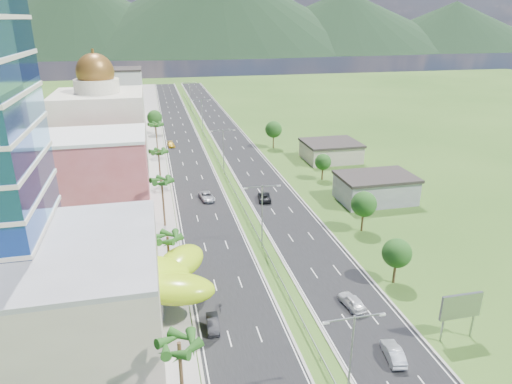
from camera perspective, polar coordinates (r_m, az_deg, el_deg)
ground at (r=68.62m, az=2.74°, el=-10.64°), size 500.00×500.00×0.00m
road_left at (r=150.80m, az=-9.30°, el=6.85°), size 11.00×260.00×0.04m
road_right at (r=152.41m, az=-3.64°, el=7.23°), size 11.00×260.00×0.04m
sidewalk_left at (r=150.54m, az=-12.93°, el=6.59°), size 7.00×260.00×0.12m
median_guardrail at (r=133.95m, az=-5.54°, el=5.52°), size 0.10×216.06×0.76m
streetlight_median_a at (r=45.65m, az=11.81°, el=-19.23°), size 6.04×0.25×11.00m
streetlight_median_b at (r=74.13m, az=0.77°, el=-2.23°), size 6.04×0.25×11.00m
streetlight_median_c at (r=111.33m, az=-4.12°, el=5.67°), size 6.04×0.25×11.00m
streetlight_median_d at (r=154.85m, az=-6.78°, el=9.89°), size 6.04×0.25×11.00m
streetlight_median_e at (r=199.04m, az=-8.30°, el=12.25°), size 6.04×0.25×11.00m
mall_podium at (r=60.76m, az=-26.56°, el=-11.54°), size 30.00×24.00×11.00m
lime_canopy at (r=60.77m, az=-14.90°, el=-10.41°), size 18.00×15.00×7.40m
pink_shophouse at (r=93.41m, az=-19.54°, el=1.97°), size 20.00×15.00×15.00m
domed_building at (r=114.50m, az=-18.68°, el=7.43°), size 20.00×20.00×28.70m
midrise_grey at (r=139.46m, az=-17.28°, el=8.42°), size 16.00×15.00×16.00m
midrise_beige at (r=161.29m, az=-16.77°, el=9.51°), size 16.00×15.00×13.00m
midrise_white at (r=183.52m, az=-16.50°, el=11.62°), size 16.00×15.00×18.00m
billboard at (r=59.59m, az=24.23°, el=-13.02°), size 5.20×0.35×6.20m
shed_near at (r=98.31m, az=14.69°, el=0.34°), size 15.00×10.00×5.00m
shed_far at (r=125.05m, az=9.32°, el=4.98°), size 14.00×12.00×4.40m
palm_tree_a at (r=44.10m, az=-9.58°, el=-18.56°), size 3.60×3.60×9.10m
palm_tree_b at (r=64.95m, az=-11.00°, el=-5.84°), size 3.60×3.60×8.10m
palm_tree_c at (r=82.87m, az=-11.70°, el=1.16°), size 3.60×3.60×9.60m
palm_tree_d at (r=105.11m, az=-12.09°, el=4.78°), size 3.60×3.60×8.60m
palm_tree_e at (r=129.20m, az=-12.43°, el=8.08°), size 3.60×3.60×9.40m
leafy_tree_lfar at (r=154.23m, az=-12.56°, el=9.06°), size 4.90×4.90×8.05m
leafy_tree_ra at (r=68.02m, az=17.19°, el=-7.32°), size 4.20×4.20×6.90m
leafy_tree_rb at (r=82.67m, az=13.34°, el=-1.49°), size 4.55×4.55×7.47m
leafy_tree_rc at (r=108.21m, az=8.37°, el=3.74°), size 3.85×3.85×6.33m
leafy_tree_rd at (r=134.24m, az=2.21°, el=7.82°), size 4.90×4.90×8.05m
mountain_ridge at (r=513.19m, az=-4.54°, el=16.79°), size 860.00×140.00×90.00m
car_dark_left at (r=58.60m, az=-5.44°, el=-16.03°), size 1.67×4.27×1.39m
car_silver_mid_left at (r=96.47m, az=-6.18°, el=-0.55°), size 3.33×5.83×1.53m
car_yellow_far_left at (r=138.84m, az=-10.58°, el=5.86°), size 2.43×4.87×1.36m
car_white_near_right at (r=63.25m, az=11.92°, el=-13.20°), size 2.54×5.07×1.66m
car_silver_right at (r=56.26m, az=16.78°, el=-18.68°), size 2.38×4.92×1.55m
car_dark_far_right at (r=95.83m, az=1.05°, el=-0.58°), size 3.35×5.83×1.53m
motorcycle at (r=61.76m, az=-4.50°, el=-13.92°), size 0.83×1.99×1.23m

